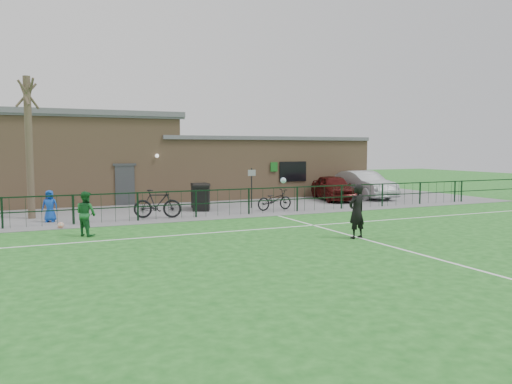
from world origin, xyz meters
name	(u,v)px	position (x,y,z in m)	size (l,w,h in m)	color
ground	(324,248)	(0.00, 0.00, 0.00)	(90.00, 90.00, 0.00)	#1B5E1D
paving_strip	(192,203)	(0.00, 13.50, 0.01)	(34.00, 13.00, 0.02)	slate
pitch_line_touch	(230,216)	(0.00, 7.80, 0.00)	(28.00, 0.10, 0.01)	white
pitch_line_mid	(267,229)	(0.00, 4.00, 0.00)	(28.00, 0.10, 0.01)	white
pitch_line_perp	(378,243)	(2.00, 0.00, 0.00)	(0.10, 16.00, 0.01)	white
perimeter_fence	(228,202)	(0.00, 8.00, 0.60)	(28.00, 0.10, 1.20)	black
bare_tree	(29,148)	(-8.00, 10.50, 3.00)	(0.30, 0.30, 6.00)	#4C3D2E
wheelie_bin_left	(200,197)	(-0.31, 11.08, 0.60)	(0.76, 0.87, 1.16)	black
wheelie_bin_right	(201,199)	(-0.57, 10.09, 0.60)	(0.77, 0.87, 1.16)	black
sign_post	(252,188)	(2.06, 10.10, 1.02)	(0.06, 0.06, 2.00)	black
car_maroon	(334,188)	(7.87, 11.60, 0.74)	(1.71, 4.25, 1.45)	#410C0B
car_silver	(363,184)	(10.26, 12.04, 0.83)	(1.72, 4.92, 1.62)	#A6A9AE
bicycle_d	(157,204)	(-3.08, 8.45, 0.63)	(0.57, 2.03, 1.22)	black
bicycle_e	(274,200)	(2.72, 8.86, 0.52)	(0.66, 1.89, 0.99)	black
spectator_child	(50,206)	(-7.32, 9.09, 0.67)	(0.63, 0.41, 1.29)	#1346B4
goalkeeper_kick	(355,211)	(1.84, 1.05, 0.93)	(1.66, 3.40, 1.90)	black
outfield_player	(86,214)	(-6.30, 5.20, 0.77)	(0.75, 0.58, 1.54)	#1C632C
ball_ground	(61,225)	(-7.02, 7.23, 0.12)	(0.24, 0.24, 0.24)	silver
clubhouse	(162,162)	(-0.88, 16.50, 2.22)	(24.25, 5.40, 4.96)	#9D7A57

